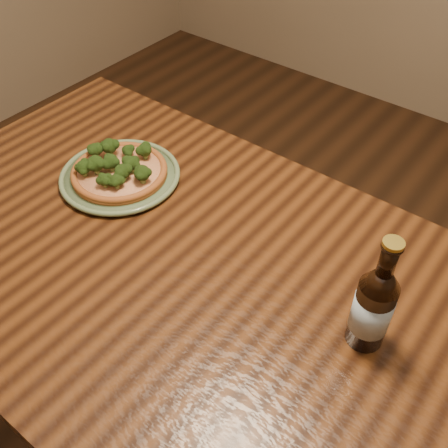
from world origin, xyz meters
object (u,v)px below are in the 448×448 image
Objects in this scene: beer_bottle at (373,307)px; pizza at (119,170)px; plate at (120,176)px; table at (202,300)px.

pizza is at bearing 153.80° from beer_bottle.
pizza is (-0.00, -0.00, 0.02)m from plate.
plate is (-0.36, 0.12, 0.10)m from table.
beer_bottle is (0.35, 0.06, 0.19)m from table.
pizza is at bearing 162.36° from table.
table is 6.13× the size of beer_bottle.
pizza is at bearing -107.86° from plate.
plate reaches higher than table.
pizza reaches higher than table.
beer_bottle is (0.71, -0.05, 0.09)m from plate.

